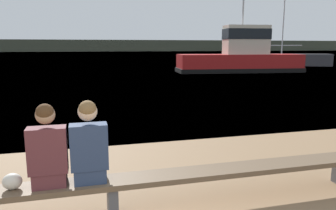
# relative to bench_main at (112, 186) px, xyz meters

# --- Properties ---
(water_surface) EXTENTS (240.00, 240.00, 0.00)m
(water_surface) POSITION_rel_bench_main_xyz_m (-0.07, 122.91, -0.39)
(water_surface) COLOR #5684A3
(water_surface) RESTS_ON ground
(far_shoreline) EXTENTS (600.00, 12.00, 4.42)m
(far_shoreline) POSITION_rel_bench_main_xyz_m (-0.07, 131.55, 1.83)
(far_shoreline) COLOR #424738
(far_shoreline) RESTS_ON ground
(bench_main) EXTENTS (7.58, 0.41, 0.46)m
(bench_main) POSITION_rel_bench_main_xyz_m (0.00, 0.00, 0.00)
(bench_main) COLOR brown
(bench_main) RESTS_ON ground
(person_left) EXTENTS (0.44, 0.37, 1.00)m
(person_left) POSITION_rel_bench_main_xyz_m (-0.73, -0.00, 0.52)
(person_left) COLOR #56282D
(person_left) RESTS_ON bench_main
(person_right) EXTENTS (0.44, 0.37, 1.02)m
(person_right) POSITION_rel_bench_main_xyz_m (-0.26, -0.00, 0.54)
(person_right) COLOR navy
(person_right) RESTS_ON bench_main
(shopping_bag) EXTENTS (0.22, 0.17, 0.19)m
(shopping_bag) POSITION_rel_bench_main_xyz_m (-1.14, 0.01, 0.17)
(shopping_bag) COLOR beige
(shopping_bag) RESTS_ON bench_main
(tugboat_red) EXTENTS (10.42, 3.88, 7.06)m
(tugboat_red) POSITION_rel_bench_main_xyz_m (12.29, 20.60, 0.79)
(tugboat_red) COLOR #A81919
(tugboat_red) RESTS_ON water_surface
(moored_sailboat) EXTENTS (9.14, 5.63, 8.82)m
(moored_sailboat) POSITION_rel_bench_main_xyz_m (21.04, 27.36, 0.26)
(moored_sailboat) COLOR #333338
(moored_sailboat) RESTS_ON water_surface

